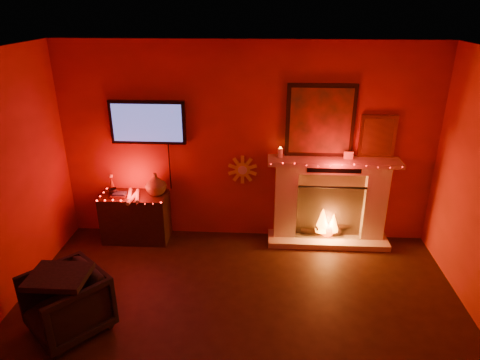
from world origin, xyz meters
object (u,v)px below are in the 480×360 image
(console_table, at_px, (137,214))
(sunburst_clock, at_px, (242,170))
(tv, at_px, (148,123))
(fireplace, at_px, (330,193))
(armchair, at_px, (67,303))

(console_table, bearing_deg, sunburst_clock, 8.46)
(tv, relative_size, sunburst_clock, 3.10)
(fireplace, xyz_separation_m, sunburst_clock, (-1.19, 0.09, 0.28))
(fireplace, relative_size, sunburst_clock, 5.45)
(tv, height_order, armchair, tv)
(fireplace, height_order, console_table, fireplace)
(sunburst_clock, bearing_deg, fireplace, -4.37)
(sunburst_clock, height_order, console_table, sunburst_clock)
(fireplace, distance_m, tv, 2.61)
(sunburst_clock, distance_m, console_table, 1.59)
(sunburst_clock, xyz_separation_m, armchair, (-1.66, -2.05, -0.67))
(fireplace, relative_size, armchair, 3.02)
(fireplace, height_order, armchair, fireplace)
(tv, height_order, console_table, tv)
(fireplace, distance_m, sunburst_clock, 1.23)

